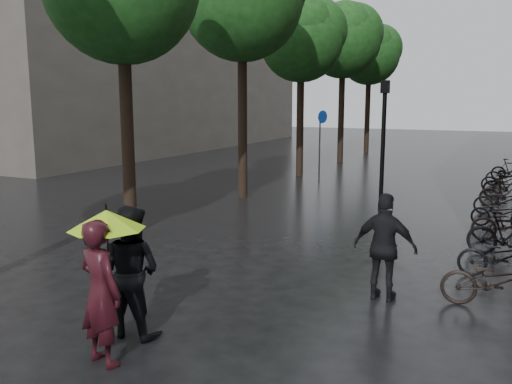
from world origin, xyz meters
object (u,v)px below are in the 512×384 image
Objects in this scene: person_black at (131,271)px; lamp_post at (383,142)px; pedestrian_walking at (385,247)px; person_burgundy at (100,293)px; parked_bicycles at (506,203)px.

person_black is 8.18m from lamp_post.
person_black is 1.04× the size of pedestrian_walking.
lamp_post reaches higher than person_burgundy.
lamp_post is at bearing -87.27° from person_burgundy.
parked_bicycles is (1.79, 8.01, -0.47)m from pedestrian_walking.
lamp_post is at bearing -105.81° from person_black.
parked_bicycles is at bearing -97.65° from person_burgundy.
parked_bicycles is 4.74m from lamp_post.
person_burgundy is 4.82m from pedestrian_walking.
person_burgundy is 0.50× the size of lamp_post.
parked_bicycles is (4.61, 11.91, -0.51)m from person_burgundy.
lamp_post reaches higher than person_black.
parked_bicycles is at bearing -99.17° from pedestrian_walking.
person_black is at bearing 48.17° from pedestrian_walking.
pedestrian_walking is at bearing -76.51° from lamp_post.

